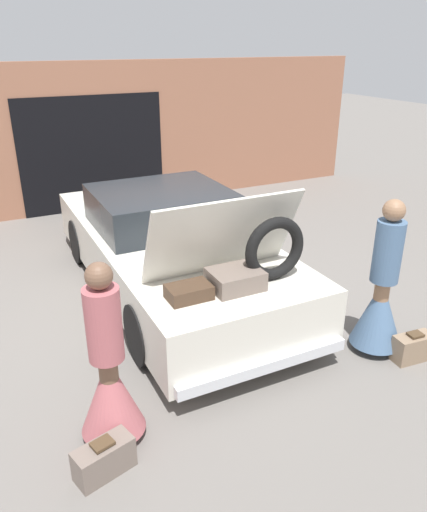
{
  "coord_description": "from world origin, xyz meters",
  "views": [
    {
      "loc": [
        -2.19,
        -5.74,
        3.15
      ],
      "look_at": [
        0.0,
        -1.31,
        1.0
      ],
      "focal_mm": 35.0,
      "sensor_mm": 36.0,
      "label": 1
    }
  ],
  "objects": [
    {
      "name": "car",
      "position": [
        0.0,
        0.0,
        0.61
      ],
      "size": [
        1.99,
        4.84,
        1.76
      ],
      "color": "silver",
      "rests_on": "ground_plane"
    },
    {
      "name": "suitcase_beside_right_person",
      "position": [
        1.69,
        -2.68,
        0.15
      ],
      "size": [
        0.45,
        0.23,
        0.32
      ],
      "color": "#8C7259",
      "rests_on": "ground_plane"
    },
    {
      "name": "person_right",
      "position": [
        1.47,
        -2.34,
        0.62
      ],
      "size": [
        0.55,
        0.55,
        1.72
      ],
      "rotation": [
        0.0,
        0.0,
        1.71
      ],
      "color": "#997051",
      "rests_on": "ground_plane"
    },
    {
      "name": "garage_wall_back",
      "position": [
        0.0,
        4.03,
        1.39
      ],
      "size": [
        12.0,
        0.14,
        2.8
      ],
      "color": "#9E664C",
      "rests_on": "ground_plane"
    },
    {
      "name": "ground_plane",
      "position": [
        0.0,
        0.0,
        0.0
      ],
      "size": [
        40.0,
        40.0,
        0.0
      ],
      "primitive_type": "plane",
      "color": "slate"
    },
    {
      "name": "person_left",
      "position": [
        -1.47,
        -2.35,
        0.59
      ],
      "size": [
        0.55,
        0.55,
        1.64
      ],
      "rotation": [
        0.0,
        0.0,
        -1.71
      ],
      "color": "brown",
      "rests_on": "ground_plane"
    },
    {
      "name": "suitcase_beside_left_person",
      "position": [
        -1.66,
        -2.72,
        0.14
      ],
      "size": [
        0.51,
        0.33,
        0.31
      ],
      "color": "#75665B",
      "rests_on": "ground_plane"
    }
  ]
}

